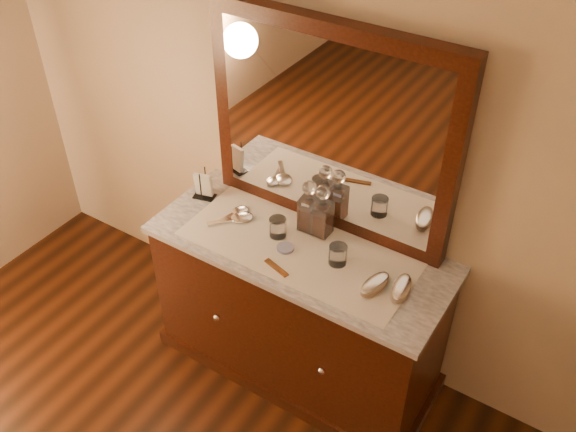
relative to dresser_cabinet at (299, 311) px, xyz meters
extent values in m
plane|color=tan|center=(0.00, 0.29, 0.99)|extent=(4.50, 4.50, 0.00)
cube|color=black|center=(0.00, 0.00, 0.00)|extent=(1.40, 0.55, 0.82)
cube|color=black|center=(0.00, 0.00, -0.37)|extent=(1.46, 0.59, 0.08)
sphere|color=silver|center=(-0.30, -0.28, 0.04)|extent=(0.04, 0.04, 0.04)
sphere|color=silver|center=(0.30, -0.28, 0.04)|extent=(0.04, 0.04, 0.04)
cube|color=white|center=(0.00, 0.00, 0.42)|extent=(1.44, 0.59, 0.03)
cube|color=black|center=(0.00, 0.25, 0.94)|extent=(1.20, 0.08, 1.00)
cube|color=white|center=(0.00, 0.21, 0.94)|extent=(1.06, 0.01, 0.86)
cube|color=white|center=(0.00, -0.02, 0.44)|extent=(1.10, 0.45, 0.00)
cylinder|color=white|center=(-0.04, -0.05, 0.45)|extent=(0.10, 0.10, 0.01)
cube|color=brown|center=(-0.01, -0.18, 0.45)|extent=(0.14, 0.06, 0.01)
cube|color=black|center=(-0.61, 0.06, 0.44)|extent=(0.12, 0.09, 0.01)
cylinder|color=black|center=(-0.60, 0.03, 0.52)|extent=(0.01, 0.01, 0.16)
cylinder|color=black|center=(-0.62, 0.09, 0.52)|extent=(0.01, 0.01, 0.16)
cube|color=white|center=(-0.61, 0.06, 0.52)|extent=(0.09, 0.06, 0.13)
cube|color=maroon|center=(-0.03, 0.13, 0.51)|extent=(0.07, 0.07, 0.12)
cube|color=white|center=(-0.03, 0.13, 0.53)|extent=(0.09, 0.09, 0.18)
cylinder|color=white|center=(-0.03, 0.13, 0.63)|extent=(0.04, 0.04, 0.03)
sphere|color=white|center=(-0.03, 0.13, 0.68)|extent=(0.07, 0.07, 0.07)
cube|color=maroon|center=(0.04, 0.13, 0.51)|extent=(0.07, 0.07, 0.12)
cube|color=white|center=(0.04, 0.13, 0.53)|extent=(0.08, 0.08, 0.18)
cylinder|color=white|center=(0.04, 0.13, 0.64)|extent=(0.04, 0.04, 0.03)
sphere|color=white|center=(0.04, 0.13, 0.69)|extent=(0.07, 0.07, 0.07)
ellipsoid|color=#8D6E56|center=(0.42, -0.06, 0.46)|extent=(0.11, 0.18, 0.03)
ellipsoid|color=silver|center=(0.42, -0.06, 0.48)|extent=(0.11, 0.18, 0.03)
ellipsoid|color=#8D6E56|center=(0.52, -0.02, 0.46)|extent=(0.10, 0.18, 0.03)
ellipsoid|color=silver|center=(0.52, -0.02, 0.48)|extent=(0.10, 0.18, 0.03)
ellipsoid|color=silver|center=(-0.38, 0.06, 0.45)|extent=(0.09, 0.11, 0.02)
cube|color=silver|center=(-0.41, -0.02, 0.45)|extent=(0.05, 0.12, 0.01)
ellipsoid|color=silver|center=(-0.34, 0.02, 0.45)|extent=(0.14, 0.14, 0.02)
cube|color=silver|center=(-0.41, -0.06, 0.45)|extent=(0.11, 0.13, 0.01)
cylinder|color=white|center=(-0.13, 0.01, 0.49)|extent=(0.08, 0.08, 0.09)
cylinder|color=white|center=(0.20, 0.00, 0.49)|extent=(0.08, 0.08, 0.09)
camera|label=1|loc=(1.14, -1.88, 2.39)|focal=39.45mm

